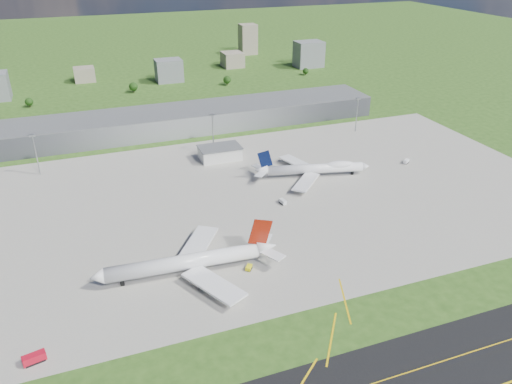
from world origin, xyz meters
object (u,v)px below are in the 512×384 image
object	(u,v)px
van_white_near	(283,202)
airliner_red_twin	(190,262)
tug_yellow	(249,268)
van_white_far	(406,162)
fire_truck	(34,359)
airliner_blue_quad	(315,169)

from	to	relation	value
van_white_near	airliner_red_twin	bearing A→B (deg)	116.85
tug_yellow	van_white_near	size ratio (longest dim) A/B	0.82
airliner_red_twin	van_white_near	bearing A→B (deg)	-140.95
airliner_red_twin	van_white_far	xyz separation A→B (m)	(157.55, 67.22, -4.56)
fire_truck	tug_yellow	xyz separation A→B (m)	(85.92, 24.73, -0.72)
airliner_red_twin	van_white_near	world-z (taller)	airliner_red_twin
airliner_blue_quad	van_white_far	distance (m)	64.03
airliner_blue_quad	van_white_near	xyz separation A→B (m)	(-31.98, -25.88, -3.82)
van_white_far	airliner_blue_quad	bearing A→B (deg)	144.17
airliner_blue_quad	van_white_far	bearing A→B (deg)	11.48
airliner_red_twin	fire_truck	xyz separation A→B (m)	(-61.83, -31.03, -4.14)
fire_truck	van_white_far	xyz separation A→B (m)	(219.37, 98.25, -0.43)
airliner_blue_quad	van_white_near	world-z (taller)	airliner_blue_quad
fire_truck	tug_yellow	world-z (taller)	fire_truck
fire_truck	van_white_near	distance (m)	144.61
tug_yellow	van_white_far	bearing A→B (deg)	-24.05
fire_truck	van_white_far	world-z (taller)	fire_truck
airliner_red_twin	fire_truck	bearing A→B (deg)	30.15
airliner_red_twin	van_white_near	distance (m)	76.00
airliner_blue_quad	tug_yellow	size ratio (longest dim) A/B	16.16
van_white_far	fire_truck	bearing A→B (deg)	170.79
airliner_blue_quad	fire_truck	world-z (taller)	airliner_blue_quad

